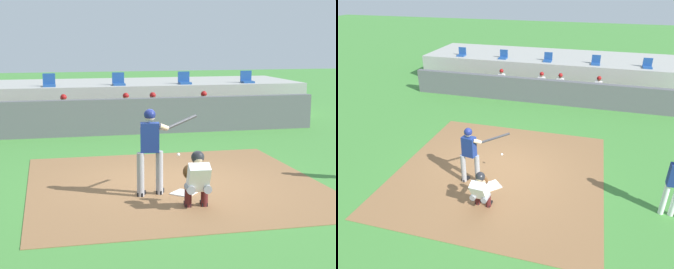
# 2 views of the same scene
# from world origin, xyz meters

# --- Properties ---
(ground_plane) EXTENTS (80.00, 80.00, 0.00)m
(ground_plane) POSITION_xyz_m (0.00, 0.00, 0.00)
(ground_plane) COLOR #428438
(dirt_infield) EXTENTS (6.40, 6.40, 0.01)m
(dirt_infield) POSITION_xyz_m (0.00, 0.00, 0.01)
(dirt_infield) COLOR olive
(dirt_infield) RESTS_ON ground
(home_plate) EXTENTS (0.62, 0.62, 0.02)m
(home_plate) POSITION_xyz_m (0.00, -0.80, 0.02)
(home_plate) COLOR white
(home_plate) RESTS_ON dirt_infield
(batter_at_plate) EXTENTS (1.39, 0.63, 1.80)m
(batter_at_plate) POSITION_xyz_m (-0.67, -0.74, 1.04)
(batter_at_plate) COLOR #99999E
(batter_at_plate) RESTS_ON ground
(catcher_crouched) EXTENTS (0.50, 2.13, 1.13)m
(catcher_crouched) POSITION_xyz_m (0.01, -1.78, 0.61)
(catcher_crouched) COLOR gray
(catcher_crouched) RESTS_ON ground
(dugout_wall) EXTENTS (13.00, 0.30, 1.20)m
(dugout_wall) POSITION_xyz_m (0.00, 6.50, 0.60)
(dugout_wall) COLOR #59595E
(dugout_wall) RESTS_ON ground
(dugout_bench) EXTENTS (11.80, 0.44, 0.45)m
(dugout_bench) POSITION_xyz_m (0.00, 7.50, 0.23)
(dugout_bench) COLOR olive
(dugout_bench) RESTS_ON ground
(dugout_player_0) EXTENTS (0.49, 0.70, 1.30)m
(dugout_player_0) POSITION_xyz_m (-2.15, 7.34, 0.67)
(dugout_player_0) COLOR #939399
(dugout_player_0) RESTS_ON ground
(dugout_player_1) EXTENTS (0.49, 0.70, 1.30)m
(dugout_player_1) POSITION_xyz_m (0.00, 7.34, 0.67)
(dugout_player_1) COLOR #939399
(dugout_player_1) RESTS_ON ground
(dugout_player_2) EXTENTS (0.49, 0.70, 1.30)m
(dugout_player_2) POSITION_xyz_m (0.96, 7.34, 0.67)
(dugout_player_2) COLOR #939399
(dugout_player_2) RESTS_ON ground
(dugout_player_3) EXTENTS (0.49, 0.70, 1.30)m
(dugout_player_3) POSITION_xyz_m (2.84, 7.34, 0.67)
(dugout_player_3) COLOR #939399
(dugout_player_3) RESTS_ON ground
(stands_platform) EXTENTS (15.00, 4.40, 1.40)m
(stands_platform) POSITION_xyz_m (0.00, 10.90, 0.70)
(stands_platform) COLOR #9E9E99
(stands_platform) RESTS_ON ground
(stadium_seat_0) EXTENTS (0.46, 0.46, 0.48)m
(stadium_seat_0) POSITION_xyz_m (-5.20, 9.38, 1.53)
(stadium_seat_0) COLOR #1E478C
(stadium_seat_0) RESTS_ON stands_platform
(stadium_seat_1) EXTENTS (0.46, 0.46, 0.48)m
(stadium_seat_1) POSITION_xyz_m (-2.60, 9.38, 1.53)
(stadium_seat_1) COLOR #1E478C
(stadium_seat_1) RESTS_ON stands_platform
(stadium_seat_2) EXTENTS (0.46, 0.46, 0.48)m
(stadium_seat_2) POSITION_xyz_m (0.00, 9.38, 1.53)
(stadium_seat_2) COLOR #1E478C
(stadium_seat_2) RESTS_ON stands_platform
(stadium_seat_3) EXTENTS (0.46, 0.46, 0.48)m
(stadium_seat_3) POSITION_xyz_m (2.60, 9.38, 1.53)
(stadium_seat_3) COLOR #1E478C
(stadium_seat_3) RESTS_ON stands_platform
(stadium_seat_4) EXTENTS (0.46, 0.46, 0.48)m
(stadium_seat_4) POSITION_xyz_m (5.20, 9.38, 1.53)
(stadium_seat_4) COLOR #1E478C
(stadium_seat_4) RESTS_ON stands_platform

